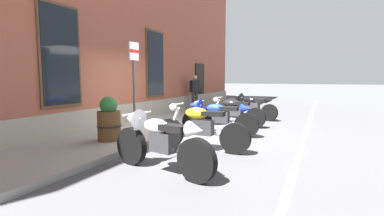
% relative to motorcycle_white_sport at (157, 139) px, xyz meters
% --- Properties ---
extents(ground_plane, '(140.00, 140.00, 0.00)m').
position_rel_motorcycle_white_sport_xyz_m(ground_plane, '(3.33, 1.13, -0.56)').
color(ground_plane, '#424244').
extents(sidewalk, '(27.85, 2.36, 0.12)m').
position_rel_motorcycle_white_sport_xyz_m(sidewalk, '(3.33, 2.31, -0.49)').
color(sidewalk, gray).
rests_on(sidewalk, ground_plane).
extents(lane_stripe, '(27.85, 0.12, 0.01)m').
position_rel_motorcycle_white_sport_xyz_m(lane_stripe, '(3.33, -2.07, -0.55)').
color(lane_stripe, silver).
rests_on(lane_stripe, ground_plane).
extents(motorcycle_white_sport, '(0.75, 2.12, 1.02)m').
position_rel_motorcycle_white_sport_xyz_m(motorcycle_white_sport, '(0.00, 0.00, 0.00)').
color(motorcycle_white_sport, black).
rests_on(motorcycle_white_sport, ground_plane).
extents(motorcycle_yellow_naked, '(0.62, 2.18, 1.00)m').
position_rel_motorcycle_white_sport_xyz_m(motorcycle_yellow_naked, '(1.61, -0.08, -0.07)').
color(motorcycle_yellow_naked, black).
rests_on(motorcycle_yellow_naked, ground_plane).
extents(motorcycle_blue_sport, '(0.62, 2.17, 0.98)m').
position_rel_motorcycle_white_sport_xyz_m(motorcycle_blue_sport, '(3.32, 0.17, -0.02)').
color(motorcycle_blue_sport, black).
rests_on(motorcycle_blue_sport, ground_plane).
extents(motorcycle_black_naked, '(0.62, 2.10, 0.93)m').
position_rel_motorcycle_white_sport_xyz_m(motorcycle_black_naked, '(4.91, 0.16, -0.09)').
color(motorcycle_black_naked, black).
rests_on(motorcycle_black_naked, ground_plane).
extents(motorcycle_black_sport, '(0.74, 1.95, 0.98)m').
position_rel_motorcycle_white_sport_xyz_m(motorcycle_black_sport, '(6.70, 0.00, -0.02)').
color(motorcycle_black_sport, black).
rests_on(motorcycle_black_sport, ground_plane).
extents(pedestrian_dark_jacket, '(0.59, 0.43, 1.57)m').
position_rel_motorcycle_white_sport_xyz_m(pedestrian_dark_jacket, '(8.28, 3.01, 0.44)').
color(pedestrian_dark_jacket, '#38332D').
rests_on(pedestrian_dark_jacket, sidewalk).
extents(parking_sign, '(0.36, 0.07, 2.34)m').
position_rel_motorcycle_white_sport_xyz_m(parking_sign, '(1.91, 1.84, 1.09)').
color(parking_sign, '#4C4C51').
rests_on(parking_sign, sidewalk).
extents(barrel_planter, '(0.56, 0.56, 1.02)m').
position_rel_motorcycle_white_sport_xyz_m(barrel_planter, '(1.13, 1.99, 0.02)').
color(barrel_planter, brown).
rests_on(barrel_planter, sidewalk).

